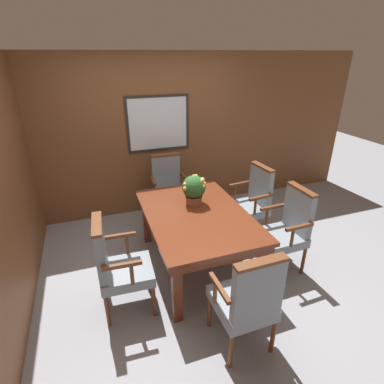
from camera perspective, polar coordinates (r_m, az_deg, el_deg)
ground_plane at (r=3.79m, az=-0.23°, el=-14.68°), size 14.00×14.00×0.00m
wall_back at (r=4.76m, az=-7.34°, el=10.37°), size 7.20×0.08×2.45m
dining_table at (r=3.50m, az=0.82°, el=-5.36°), size 1.13×1.66×0.74m
chair_right_far at (r=4.24m, az=11.31°, el=-1.49°), size 0.55×0.55×1.04m
chair_right_near at (r=3.70m, az=17.64°, el=-6.44°), size 0.52×0.53×1.04m
chair_head_far at (r=4.57m, az=-4.53°, el=0.94°), size 0.53×0.52×1.04m
chair_head_near at (r=2.69m, az=10.54°, el=-19.33°), size 0.53×0.52×1.04m
chair_left_near at (r=3.07m, az=-14.10°, el=-13.10°), size 0.53×0.54×1.04m
potted_plant at (r=3.58m, az=0.38°, el=0.61°), size 0.29×0.29×0.37m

